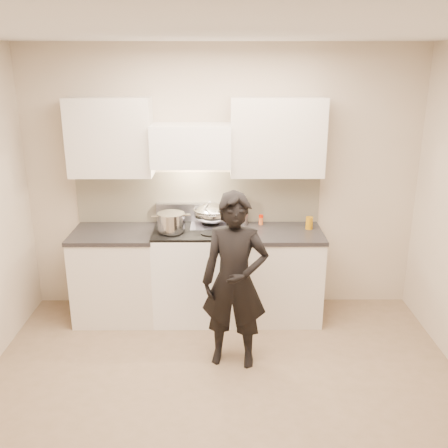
% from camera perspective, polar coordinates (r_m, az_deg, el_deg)
% --- Properties ---
extents(ground_plane, '(4.00, 4.00, 0.00)m').
position_cam_1_polar(ground_plane, '(4.11, -0.10, -19.77)').
color(ground_plane, '#8A7159').
extents(room_shell, '(4.04, 3.54, 2.70)m').
position_cam_1_polar(room_shell, '(3.73, -1.02, 3.76)').
color(room_shell, '#BFAE95').
rests_on(room_shell, ground).
extents(stove, '(0.76, 0.65, 0.96)m').
position_cam_1_polar(stove, '(5.10, -3.55, -5.56)').
color(stove, white).
rests_on(stove, ground).
extents(counter_right, '(0.92, 0.67, 0.92)m').
position_cam_1_polar(counter_right, '(5.13, 5.79, -5.66)').
color(counter_right, silver).
rests_on(counter_right, ground).
extents(counter_left, '(0.82, 0.67, 0.92)m').
position_cam_1_polar(counter_left, '(5.21, -12.18, -5.60)').
color(counter_left, silver).
rests_on(counter_left, ground).
extents(wok, '(0.38, 0.47, 0.31)m').
position_cam_1_polar(wok, '(5.03, -1.39, 1.23)').
color(wok, '#BCBCBC').
rests_on(wok, stove).
extents(stock_pot, '(0.37, 0.29, 0.18)m').
position_cam_1_polar(stock_pot, '(4.83, -6.06, 0.24)').
color(stock_pot, '#BCBCBC').
rests_on(stock_pot, stove).
extents(utensil_crock, '(0.11, 0.11, 0.29)m').
position_cam_1_polar(utensil_crock, '(5.14, 2.14, 1.02)').
color(utensil_crock, '#9597A4').
rests_on(utensil_crock, counter_right).
extents(spice_jar, '(0.05, 0.05, 0.10)m').
position_cam_1_polar(spice_jar, '(5.13, 4.24, 0.49)').
color(spice_jar, orange).
rests_on(spice_jar, counter_right).
extents(oil_glass, '(0.07, 0.07, 0.12)m').
position_cam_1_polar(oil_glass, '(5.05, 9.72, 0.12)').
color(oil_glass, '#AD720B').
rests_on(oil_glass, counter_right).
extents(person, '(0.61, 0.45, 1.53)m').
position_cam_1_polar(person, '(4.20, 1.24, -6.58)').
color(person, black).
rests_on(person, ground).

